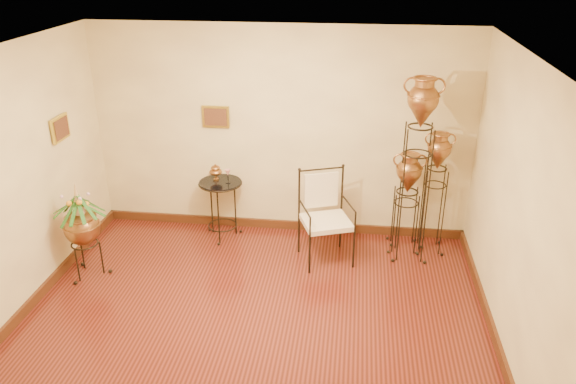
# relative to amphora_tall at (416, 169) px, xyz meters

# --- Properties ---
(ground) EXTENTS (5.00, 5.00, 0.00)m
(ground) POSITION_rel_amphora_tall_xyz_m (-1.72, -1.95, -1.19)
(ground) COLOR maroon
(ground) RESTS_ON ground
(room_shell) EXTENTS (5.02, 5.02, 2.81)m
(room_shell) POSITION_rel_amphora_tall_xyz_m (-1.73, -1.95, 0.54)
(room_shell) COLOR #F9EBA0
(room_shell) RESTS_ON ground
(amphora_tall) EXTENTS (0.50, 0.50, 2.34)m
(amphora_tall) POSITION_rel_amphora_tall_xyz_m (0.00, 0.00, 0.00)
(amphora_tall) COLOR black
(amphora_tall) RESTS_ON ground
(amphora_mid) EXTENTS (0.41, 0.41, 1.62)m
(amphora_mid) POSITION_rel_amphora_tall_xyz_m (0.28, 0.20, -0.38)
(amphora_mid) COLOR black
(amphora_mid) RESTS_ON ground
(amphora_short) EXTENTS (0.44, 0.44, 1.34)m
(amphora_short) POSITION_rel_amphora_tall_xyz_m (-0.06, 0.20, -0.52)
(amphora_short) COLOR black
(amphora_short) RESTS_ON ground
(planter_urn) EXTENTS (0.79, 0.79, 1.23)m
(planter_urn) POSITION_rel_amphora_tall_xyz_m (-3.87, -0.94, -0.51)
(planter_urn) COLOR black
(planter_urn) RESTS_ON ground
(armchair) EXTENTS (0.82, 0.80, 1.16)m
(armchair) POSITION_rel_amphora_tall_xyz_m (-1.05, -0.24, -0.61)
(armchair) COLOR black
(armchair) RESTS_ON ground
(side_table) EXTENTS (0.72, 0.72, 1.03)m
(side_table) POSITION_rel_amphora_tall_xyz_m (-2.48, 0.20, -0.77)
(side_table) COLOR black
(side_table) RESTS_ON ground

